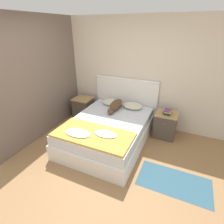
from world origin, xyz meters
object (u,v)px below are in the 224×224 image
Objects in this scene: pillow_left at (111,102)px; bed at (108,131)px; book_stack at (167,112)px; nightstand_right at (165,125)px; nightstand_left at (83,108)px; dog at (116,105)px; pillow_right at (133,106)px.

bed is at bearing -70.61° from pillow_left.
bed is 8.79× the size of book_stack.
bed is at bearing -146.35° from nightstand_right.
nightstand_left is 1.00× the size of nightstand_right.
nightstand_left is 0.87m from pillow_left.
nightstand_right is at bearing -2.74° from pillow_left.
bed is 4.31× the size of pillow_left.
nightstand_right is 1.22m from dog.
pillow_right is 2.04× the size of book_stack.
book_stack reaches higher than pillow_left.
bed is at bearing -147.31° from book_stack.
pillow_right is (0.28, 0.80, 0.33)m from bed.
pillow_left is at bearing 132.50° from dog.
pillow_right is at bearing 2.74° from nightstand_left.
book_stack is at bearing -6.38° from pillow_right.
dog reaches higher than nightstand_left.
pillow_left is 2.04× the size of book_stack.
book_stack reaches higher than nightstand_left.
pillow_left is at bearing 176.20° from book_stack.
nightstand_left is at bearing 179.33° from book_stack.
nightstand_left is 2.22m from book_stack.
pillow_right is at bearing 70.61° from bed.
pillow_right is (1.38, 0.07, 0.30)m from nightstand_left.
pillow_left is 0.32m from dog.
pillow_right is 0.42m from dog.
pillow_left reaches higher than bed.
book_stack is (2.19, -0.03, 0.34)m from nightstand_left.
nightstand_left is 1.10m from dog.
dog reaches higher than book_stack.
pillow_left and pillow_right have the same top height.
dog is (1.03, -0.17, 0.34)m from nightstand_left.
nightstand_right is 1.22× the size of pillow_left.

